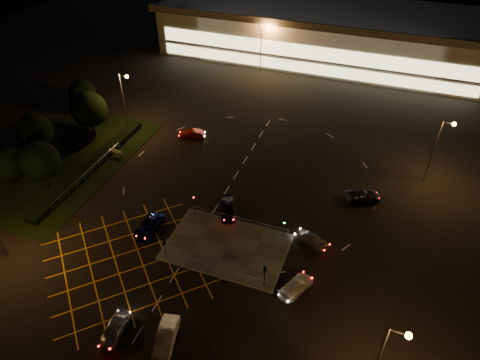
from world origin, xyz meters
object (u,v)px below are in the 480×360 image
(car_near_silver, at_px, (114,328))
(car_far_dkgrey, at_px, (228,209))
(car_left_blue, at_px, (149,226))
(car_approach_white, at_px, (296,286))
(car_right_silver, at_px, (312,239))
(signal_se, at_px, (265,272))
(signal_nw, at_px, (194,201))
(signal_ne, at_px, (285,223))
(car_circ_red, at_px, (192,134))
(car_queue_white, at_px, (166,337))
(signal_sw, at_px, (165,244))
(car_east_grey, at_px, (363,196))

(car_near_silver, bearing_deg, car_far_dkgrey, 72.41)
(car_left_blue, height_order, car_approach_white, car_left_blue)
(car_near_silver, xyz_separation_m, car_right_silver, (15.69, 18.78, -0.07))
(car_approach_white, bearing_deg, car_left_blue, 16.27)
(signal_se, distance_m, car_near_silver, 16.19)
(signal_nw, distance_m, car_left_blue, 6.46)
(signal_nw, xyz_separation_m, car_far_dkgrey, (3.93, 1.83, -1.69))
(signal_ne, distance_m, car_circ_red, 26.75)
(car_queue_white, bearing_deg, car_left_blue, 112.84)
(car_near_silver, bearing_deg, signal_se, 34.70)
(car_circ_red, bearing_deg, signal_se, 19.95)
(signal_nw, bearing_deg, car_far_dkgrey, 24.99)
(signal_sw, bearing_deg, car_right_silver, -152.01)
(car_queue_white, xyz_separation_m, car_right_silver, (10.42, 17.86, -0.11))
(signal_sw, distance_m, car_near_silver, 10.66)
(car_queue_white, distance_m, car_far_dkgrey, 19.48)
(signal_sw, height_order, car_queue_white, signal_sw)
(signal_nw, xyz_separation_m, car_circ_red, (-8.48, 17.14, -1.68))
(signal_ne, distance_m, car_right_silver, 3.90)
(signal_nw, relative_size, car_east_grey, 0.62)
(car_near_silver, relative_size, car_approach_white, 0.94)
(signal_ne, distance_m, car_queue_white, 18.99)
(car_far_dkgrey, xyz_separation_m, car_circ_red, (-12.41, 15.30, 0.01))
(car_near_silver, bearing_deg, signal_nw, 83.28)
(car_far_dkgrey, xyz_separation_m, car_approach_white, (11.45, -9.09, -0.01))
(signal_sw, height_order, signal_nw, same)
(signal_nw, xyz_separation_m, car_approach_white, (15.38, -7.26, -1.70))
(car_left_blue, xyz_separation_m, car_east_grey, (24.48, 15.12, 0.03))
(car_approach_white, bearing_deg, signal_ne, -40.89)
(car_near_silver, xyz_separation_m, car_circ_red, (-8.29, 35.66, -0.05))
(car_queue_white, distance_m, car_right_silver, 20.68)
(signal_sw, bearing_deg, signal_nw, -90.00)
(car_circ_red, distance_m, car_east_grey, 29.43)
(signal_nw, relative_size, car_queue_white, 0.67)
(car_east_grey, bearing_deg, car_far_dkgrey, 94.51)
(signal_sw, relative_size, car_near_silver, 0.73)
(car_circ_red, bearing_deg, car_approach_white, 25.13)
(car_far_dkgrey, xyz_separation_m, car_east_grey, (16.28, 8.74, 0.03))
(car_queue_white, bearing_deg, signal_ne, 55.80)
(signal_ne, height_order, car_right_silver, signal_ne)
(signal_ne, relative_size, car_left_blue, 0.64)
(car_near_silver, distance_m, car_right_silver, 24.47)
(signal_ne, distance_m, car_near_silver, 22.23)
(signal_se, bearing_deg, car_right_silver, -113.02)
(signal_se, xyz_separation_m, car_circ_red, (-20.48, 25.12, -1.68))
(signal_ne, height_order, car_east_grey, signal_ne)
(signal_ne, distance_m, car_east_grey, 13.49)
(signal_sw, height_order, car_east_grey, signal_sw)
(signal_sw, xyz_separation_m, signal_nw, (0.00, 7.99, 0.00))
(signal_se, bearing_deg, car_queue_white, 54.28)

